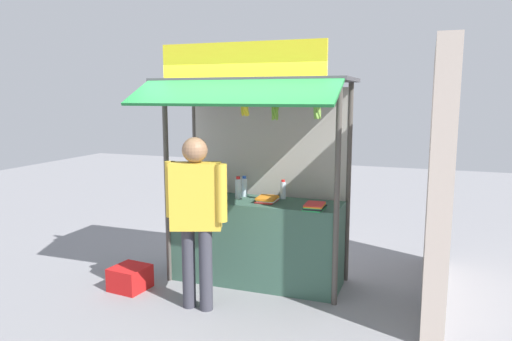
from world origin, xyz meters
name	(u,v)px	position (x,y,z in m)	size (l,w,h in m)	color
ground_plane	(256,281)	(0.00, 0.00, 0.00)	(20.00, 20.00, 0.00)	gray
stall_counter	(256,242)	(0.00, 0.00, 0.49)	(1.97, 0.61, 0.98)	#385B4C
stall_structure	(259,144)	(0.00, 0.09, 1.62)	(2.17, 1.46, 2.71)	#4C4742
water_bottle_mid_right	(238,188)	(-0.23, 0.03, 1.10)	(0.07, 0.07, 0.26)	silver
water_bottle_front_right	(283,190)	(0.27, 0.20, 1.09)	(0.06, 0.06, 0.23)	silver
water_bottle_far_left	(244,187)	(-0.21, 0.17, 1.10)	(0.07, 0.07, 0.25)	silver
magazine_stack_right	(267,199)	(0.14, -0.02, 1.01)	(0.23, 0.29, 0.06)	red
magazine_stack_left	(203,196)	(-0.59, -0.18, 1.03)	(0.25, 0.32, 0.09)	green
magazine_stack_back_right	(314,207)	(0.73, -0.21, 1.01)	(0.23, 0.30, 0.07)	green
banana_bunch_inner_right	(245,108)	(0.03, -0.41, 2.05)	(0.12, 0.12, 0.27)	#332D23
banana_bunch_rightmost	(275,112)	(0.35, -0.40, 2.01)	(0.09, 0.09, 0.31)	#332D23
banana_bunch_inner_left	(317,111)	(0.79, -0.41, 2.02)	(0.10, 0.10, 0.29)	#332D23
vendor_person	(196,207)	(-0.32, -0.87, 1.07)	(0.67, 0.37, 1.77)	#383842
plastic_crate	(130,278)	(-1.27, -0.69, 0.13)	(0.38, 0.38, 0.26)	red
neighbour_wall	(438,175)	(1.95, 0.30, 1.34)	(0.20, 2.40, 2.68)	beige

